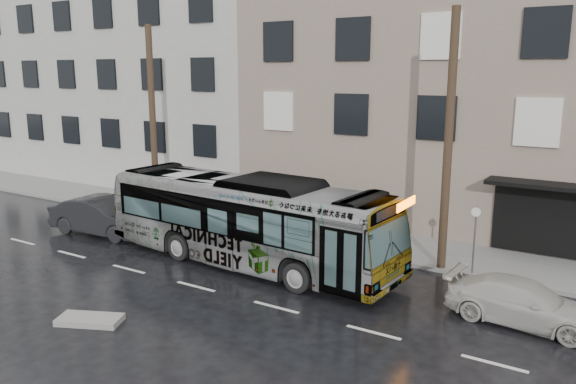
% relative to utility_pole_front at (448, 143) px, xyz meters
% --- Properties ---
extents(ground, '(120.00, 120.00, 0.00)m').
position_rel_utility_pole_front_xyz_m(ground, '(-6.50, -3.30, -4.65)').
color(ground, black).
rests_on(ground, ground).
extents(sidewalk, '(90.00, 3.60, 0.15)m').
position_rel_utility_pole_front_xyz_m(sidewalk, '(-6.50, 1.60, -4.58)').
color(sidewalk, gray).
rests_on(sidewalk, ground).
extents(building_taupe, '(20.00, 12.00, 11.00)m').
position_rel_utility_pole_front_xyz_m(building_taupe, '(-1.50, 9.40, 0.85)').
color(building_taupe, gray).
rests_on(building_taupe, ground).
extents(building_grey, '(26.00, 15.00, 16.00)m').
position_rel_utility_pole_front_xyz_m(building_grey, '(-24.50, 10.90, 3.35)').
color(building_grey, '#B4B2AA').
rests_on(building_grey, ground).
extents(utility_pole_front, '(0.30, 0.30, 9.00)m').
position_rel_utility_pole_front_xyz_m(utility_pole_front, '(0.00, 0.00, 0.00)').
color(utility_pole_front, '#3F301F').
rests_on(utility_pole_front, sidewalk).
extents(utility_pole_rear, '(0.30, 0.30, 9.00)m').
position_rel_utility_pole_front_xyz_m(utility_pole_rear, '(-14.00, 0.00, 0.00)').
color(utility_pole_rear, '#3F301F').
rests_on(utility_pole_rear, sidewalk).
extents(sign_post, '(0.06, 0.06, 2.40)m').
position_rel_utility_pole_front_xyz_m(sign_post, '(1.10, 0.00, -3.30)').
color(sign_post, slate).
rests_on(sign_post, sidewalk).
extents(bus, '(12.13, 3.64, 3.33)m').
position_rel_utility_pole_front_xyz_m(bus, '(-6.42, -3.00, -2.98)').
color(bus, '#B2B2B2').
rests_on(bus, ground).
extents(white_sedan, '(4.42, 2.08, 1.25)m').
position_rel_utility_pole_front_xyz_m(white_sedan, '(3.26, -3.01, -4.03)').
color(white_sedan, '#B6B5AE').
rests_on(white_sedan, ground).
extents(dark_sedan, '(5.14, 2.16, 1.65)m').
position_rel_utility_pole_front_xyz_m(dark_sedan, '(-14.05, -3.22, -3.83)').
color(dark_sedan, black).
rests_on(dark_sedan, ground).
extents(slush_pile, '(1.97, 1.47, 0.18)m').
position_rel_utility_pole_front_xyz_m(slush_pile, '(-7.23, -9.52, -4.56)').
color(slush_pile, gray).
rests_on(slush_pile, ground).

